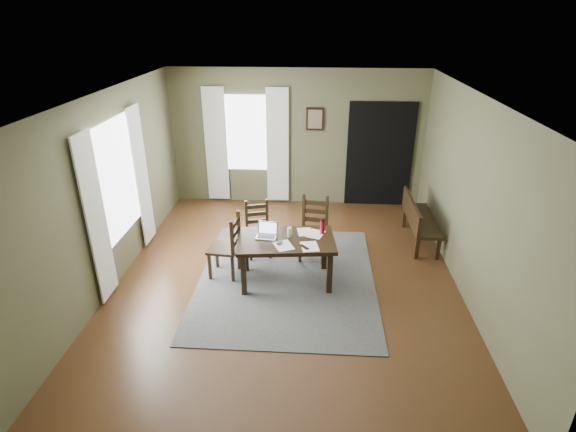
# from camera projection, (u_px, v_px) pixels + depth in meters

# --- Properties ---
(ground) EXTENTS (5.00, 6.00, 0.01)m
(ground) POSITION_uv_depth(u_px,v_px,m) (287.00, 279.00, 6.75)
(ground) COLOR #492C16
(room_shell) EXTENTS (5.02, 6.02, 2.71)m
(room_shell) POSITION_uv_depth(u_px,v_px,m) (287.00, 164.00, 5.99)
(room_shell) COLOR brown
(room_shell) RESTS_ON ground
(rug) EXTENTS (2.60, 3.20, 0.01)m
(rug) POSITION_uv_depth(u_px,v_px,m) (287.00, 278.00, 6.74)
(rug) COLOR #474747
(rug) RESTS_ON ground
(dining_table) EXTENTS (1.46, 0.97, 0.69)m
(dining_table) POSITION_uv_depth(u_px,v_px,m) (286.00, 244.00, 6.43)
(dining_table) COLOR black
(dining_table) RESTS_ON rug
(chair_end) EXTENTS (0.47, 0.47, 0.99)m
(chair_end) POSITION_uv_depth(u_px,v_px,m) (227.00, 247.00, 6.64)
(chair_end) COLOR black
(chair_end) RESTS_ON rug
(chair_back_left) EXTENTS (0.48, 0.48, 0.90)m
(chair_back_left) POSITION_uv_depth(u_px,v_px,m) (258.00, 230.00, 7.26)
(chair_back_left) COLOR black
(chair_back_left) RESTS_ON rug
(chair_back_right) EXTENTS (0.49, 0.49, 1.00)m
(chair_back_right) POSITION_uv_depth(u_px,v_px,m) (314.00, 229.00, 7.15)
(chair_back_right) COLOR black
(chair_back_right) RESTS_ON rug
(bench) EXTENTS (0.44, 1.37, 0.78)m
(bench) POSITION_uv_depth(u_px,v_px,m) (418.00, 217.00, 7.63)
(bench) COLOR black
(bench) RESTS_ON ground
(laptop) EXTENTS (0.32, 0.26, 0.20)m
(laptop) POSITION_uv_depth(u_px,v_px,m) (267.00, 233.00, 6.46)
(laptop) COLOR #B7B7BC
(laptop) RESTS_ON dining_table
(computer_mouse) EXTENTS (0.07, 0.10, 0.03)m
(computer_mouse) POSITION_uv_depth(u_px,v_px,m) (279.00, 243.00, 6.26)
(computer_mouse) COLOR #3F3F42
(computer_mouse) RESTS_ON dining_table
(tv_remote) EXTENTS (0.13, 0.15, 0.02)m
(tv_remote) POSITION_uv_depth(u_px,v_px,m) (304.00, 247.00, 6.16)
(tv_remote) COLOR black
(tv_remote) RESTS_ON dining_table
(drinking_glass) EXTENTS (0.09, 0.09, 0.15)m
(drinking_glass) POSITION_uv_depth(u_px,v_px,m) (289.00, 232.00, 6.43)
(drinking_glass) COLOR silver
(drinking_glass) RESTS_ON dining_table
(water_bottle) EXTENTS (0.09, 0.09, 0.23)m
(water_bottle) POSITION_uv_depth(u_px,v_px,m) (322.00, 227.00, 6.51)
(water_bottle) COLOR #B60E24
(water_bottle) RESTS_ON dining_table
(paper_b) EXTENTS (0.28, 0.34, 0.00)m
(paper_b) POSITION_uv_depth(u_px,v_px,m) (310.00, 247.00, 6.19)
(paper_b) COLOR white
(paper_b) RESTS_ON dining_table
(paper_c) EXTENTS (0.25, 0.30, 0.00)m
(paper_c) POSITION_uv_depth(u_px,v_px,m) (305.00, 232.00, 6.60)
(paper_c) COLOR white
(paper_c) RESTS_ON dining_table
(paper_d) EXTENTS (0.31, 0.35, 0.00)m
(paper_d) POSITION_uv_depth(u_px,v_px,m) (315.00, 234.00, 6.54)
(paper_d) COLOR white
(paper_d) RESTS_ON dining_table
(paper_e) EXTENTS (0.33, 0.37, 0.00)m
(paper_e) POSITION_uv_depth(u_px,v_px,m) (284.00, 246.00, 6.21)
(paper_e) COLOR white
(paper_e) RESTS_ON dining_table
(window_left) EXTENTS (0.01, 1.30, 1.70)m
(window_left) POSITION_uv_depth(u_px,v_px,m) (117.00, 180.00, 6.46)
(window_left) COLOR white
(window_left) RESTS_ON ground
(window_back) EXTENTS (1.00, 0.01, 1.50)m
(window_back) POSITION_uv_depth(u_px,v_px,m) (246.00, 133.00, 8.89)
(window_back) COLOR white
(window_back) RESTS_ON ground
(curtain_left_near) EXTENTS (0.03, 0.48, 2.30)m
(curtain_left_near) POSITION_uv_depth(u_px,v_px,m) (96.00, 220.00, 5.82)
(curtain_left_near) COLOR silver
(curtain_left_near) RESTS_ON ground
(curtain_left_far) EXTENTS (0.03, 0.48, 2.30)m
(curtain_left_far) POSITION_uv_depth(u_px,v_px,m) (142.00, 177.00, 7.31)
(curtain_left_far) COLOR silver
(curtain_left_far) RESTS_ON ground
(curtain_back_left) EXTENTS (0.44, 0.03, 2.30)m
(curtain_back_left) POSITION_uv_depth(u_px,v_px,m) (216.00, 145.00, 9.00)
(curtain_back_left) COLOR silver
(curtain_back_left) RESTS_ON ground
(curtain_back_right) EXTENTS (0.44, 0.03, 2.30)m
(curtain_back_right) POSITION_uv_depth(u_px,v_px,m) (278.00, 146.00, 8.93)
(curtain_back_right) COLOR silver
(curtain_back_right) RESTS_ON ground
(framed_picture) EXTENTS (0.34, 0.03, 0.44)m
(framed_picture) POSITION_uv_depth(u_px,v_px,m) (315.00, 119.00, 8.68)
(framed_picture) COLOR black
(framed_picture) RESTS_ON ground
(doorway_back) EXTENTS (1.30, 0.03, 2.10)m
(doorway_back) POSITION_uv_depth(u_px,v_px,m) (380.00, 155.00, 8.90)
(doorway_back) COLOR black
(doorway_back) RESTS_ON ground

